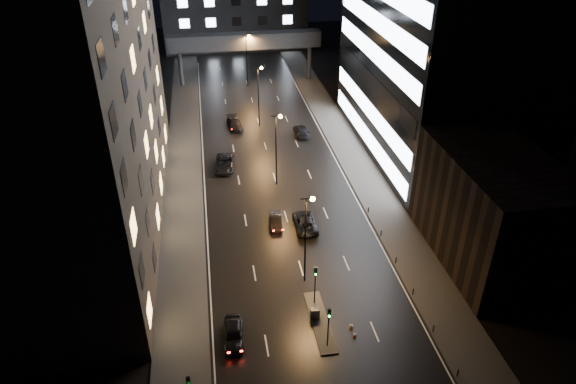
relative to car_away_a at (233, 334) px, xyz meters
name	(u,v)px	position (x,y,z in m)	size (l,w,h in m)	color
ground	(265,146)	(7.84, 38.81, -0.75)	(160.00, 160.00, 0.00)	black
sidewalk_left	(184,167)	(-4.66, 33.81, -0.67)	(5.00, 110.00, 0.15)	#383533
sidewalk_right	(351,154)	(20.34, 33.81, -0.67)	(5.00, 110.00, 0.15)	#383533
building_left	(65,55)	(-14.66, 22.81, 19.25)	(15.00, 48.00, 40.00)	#2D2319
building_right_low	(491,209)	(27.84, 7.81, 5.25)	(10.00, 18.00, 12.00)	black
skybridge	(245,42)	(7.84, 68.81, 7.59)	(30.00, 3.00, 10.00)	#333335
median_island	(320,321)	(8.14, 0.81, -0.67)	(1.60, 8.00, 0.15)	#383533
traffic_signal_near	(315,279)	(8.14, 3.30, 2.35)	(0.28, 0.34, 4.40)	black
traffic_signal_far	(329,321)	(8.14, -2.20, 2.35)	(0.28, 0.34, 4.40)	black
bollard_row	(404,276)	(18.04, 5.31, -0.30)	(0.12, 25.12, 0.90)	black
streetlight_near	(307,229)	(8.00, 6.81, 5.75)	(1.45, 0.50, 10.15)	black
streetlight_mid_a	(277,141)	(8.00, 26.81, 5.75)	(1.45, 0.50, 10.15)	black
streetlight_mid_b	(259,89)	(8.00, 46.81, 5.75)	(1.45, 0.50, 10.15)	black
streetlight_far	(247,54)	(8.00, 66.81, 5.75)	(1.45, 0.50, 10.15)	black
car_away_a	(233,334)	(0.00, 0.00, 0.00)	(1.76, 4.38, 1.49)	black
car_away_b	(276,221)	(6.34, 17.19, -0.10)	(1.37, 3.92, 1.29)	black
car_away_c	(224,163)	(1.15, 32.50, 0.05)	(2.66, 5.76, 1.60)	black
car_away_d	(235,124)	(3.68, 46.49, 0.01)	(2.12, 5.23, 1.52)	black
car_toward_a	(305,222)	(9.71, 16.17, 0.01)	(2.50, 5.42, 1.51)	black
car_toward_b	(301,131)	(14.11, 41.97, -0.02)	(2.03, 4.99, 1.45)	black
utility_cabinet	(315,313)	(7.74, 1.28, -0.02)	(0.85, 0.56, 1.16)	#474649
cone_a	(355,335)	(10.84, -1.50, -0.46)	(0.34, 0.34, 0.57)	red
cone_b	(351,326)	(10.84, -0.42, -0.47)	(0.36, 0.36, 0.56)	orange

